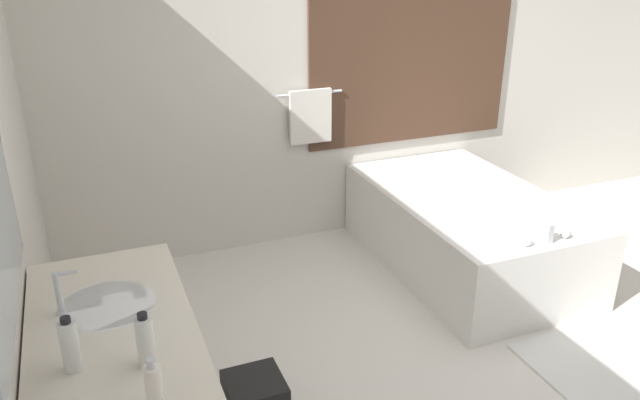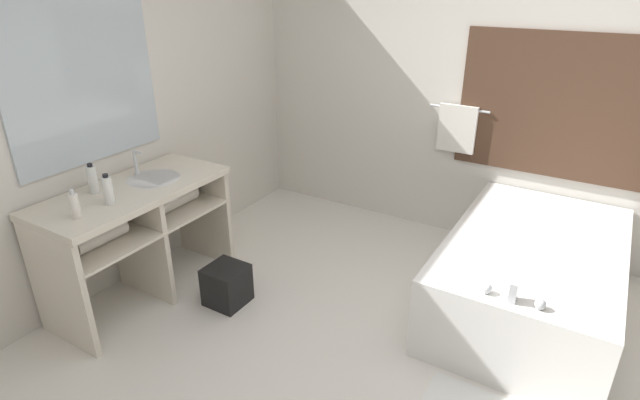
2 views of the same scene
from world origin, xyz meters
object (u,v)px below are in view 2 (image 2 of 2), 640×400
water_bottle_2 (93,179)px  soap_dispenser (75,206)px  bathtub (531,272)px  waste_bin (227,285)px  water_bottle_1 (108,190)px

water_bottle_2 → soap_dispenser: 0.37m
bathtub → water_bottle_2: 3.01m
water_bottle_2 → soap_dispenser: (0.23, -0.29, -0.02)m
bathtub → waste_bin: bathtub is taller
bathtub → soap_dispenser: soap_dispenser is taller
bathtub → water_bottle_1: (-2.34, -1.48, 0.64)m
water_bottle_1 → soap_dispenser: (-0.01, -0.23, -0.01)m
waste_bin → soap_dispenser: bearing=-125.5°
waste_bin → bathtub: bearing=28.9°
soap_dispenser → waste_bin: 1.15m
water_bottle_1 → water_bottle_2: bearing=165.0°
water_bottle_1 → waste_bin: bearing=43.5°
water_bottle_1 → water_bottle_2: 0.24m
water_bottle_2 → waste_bin: size_ratio=0.71×
water_bottle_2 → waste_bin: water_bottle_2 is taller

